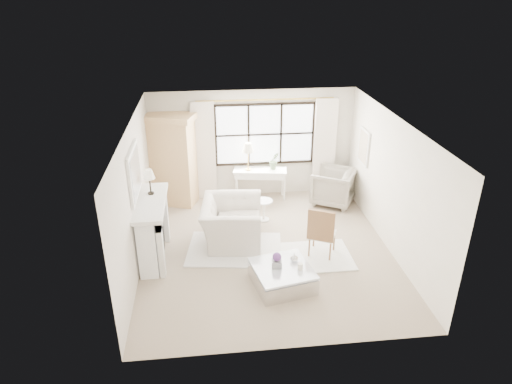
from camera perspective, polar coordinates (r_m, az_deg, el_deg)
floor at (r=9.45m, az=1.36°, el=-7.29°), size 5.50×5.50×0.00m
ceiling at (r=8.32m, az=1.55°, el=8.60°), size 5.50×5.50×0.00m
wall_back at (r=11.33m, az=-0.43°, el=6.01°), size 5.00×0.00×5.00m
wall_front at (r=6.45m, az=4.79°, el=-10.19°), size 5.00×0.00×5.00m
wall_left at (r=8.84m, az=-14.83°, el=-0.62°), size 0.00×5.50×5.50m
wall_right at (r=9.45m, az=16.65°, el=0.86°), size 0.00×5.50×5.50m
window_pane at (r=11.27m, az=1.10°, el=7.23°), size 2.40×0.02×1.50m
window_frame at (r=11.26m, az=1.11°, el=7.22°), size 2.50×0.04×1.50m
curtain_rod at (r=10.97m, az=1.18°, el=11.46°), size 3.30×0.04×0.04m
curtain_left at (r=11.22m, az=-6.51°, el=5.02°), size 0.55×0.10×2.47m
curtain_right at (r=11.59m, az=8.55°, el=5.57°), size 0.55×0.10×2.47m
fireplace at (r=9.12m, az=-12.94°, el=-4.53°), size 0.58×1.66×1.26m
mirror_frame at (r=8.64m, az=-14.99°, el=2.31°), size 0.05×1.15×0.95m
mirror_glass at (r=8.63m, az=-14.79°, el=2.32°), size 0.02×1.00×0.80m
art_frame at (r=10.83m, az=13.34°, el=5.51°), size 0.04×0.62×0.82m
art_canvas at (r=10.82m, az=13.24°, el=5.51°), size 0.01×0.52×0.72m
mantel_lamp at (r=8.96m, az=-13.22°, el=2.05°), size 0.22×0.22×0.51m
armoire at (r=11.11m, az=-10.35°, el=4.03°), size 1.28×1.02×2.24m
console_table at (r=11.38m, az=0.50°, el=0.96°), size 1.35×0.65×0.80m
console_lamp at (r=11.01m, az=-1.00°, el=5.47°), size 0.28×0.28×0.69m
orchid_plant at (r=11.19m, az=2.29°, el=3.94°), size 0.27×0.23×0.44m
side_table at (r=10.41m, az=0.98°, el=-1.92°), size 0.40×0.40×0.51m
rug_left at (r=9.46m, az=-2.69°, el=-7.15°), size 2.06×1.59×0.03m
rug_right at (r=9.30m, az=7.11°, el=-7.99°), size 1.53×1.15×0.03m
club_armchair at (r=9.54m, az=-3.06°, el=-3.85°), size 1.36×1.51×0.90m
wingback_chair at (r=11.33m, az=9.61°, el=0.67°), size 1.30×1.29×0.88m
french_chair at (r=9.23m, az=8.22°, el=-6.14°), size 0.65×0.65×1.08m
coffee_table at (r=8.39m, az=3.30°, el=-10.51°), size 1.19×1.19×0.38m
planter_box at (r=8.26m, az=2.61°, el=-8.93°), size 0.19×0.19×0.13m
planter_flowers at (r=8.18m, az=2.63°, el=-8.09°), size 0.16×0.16×0.16m
pillar_candle at (r=8.22m, az=5.55°, el=-9.26°), size 0.10×0.10×0.12m
coffee_vase at (r=8.41m, az=4.79°, el=-8.19°), size 0.18×0.18×0.16m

